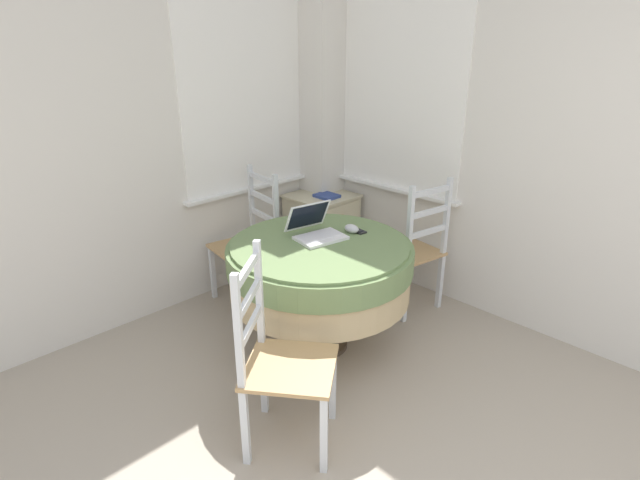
{
  "coord_description": "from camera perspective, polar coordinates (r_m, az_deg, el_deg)",
  "views": [
    {
      "loc": [
        -0.84,
        0.01,
        1.88
      ],
      "look_at": [
        1.28,
        2.14,
        0.66
      ],
      "focal_mm": 28.0,
      "sensor_mm": 36.0,
      "label": 1
    }
  ],
  "objects": [
    {
      "name": "corner_room_shell",
      "position": [
        3.04,
        2.86,
        10.73
      ],
      "size": [
        4.56,
        5.0,
        2.55
      ],
      "color": "silver",
      "rests_on": "ground_plane"
    },
    {
      "name": "round_dining_table",
      "position": [
        3.08,
        -0.01,
        -3.0
      ],
      "size": [
        1.14,
        1.14,
        0.73
      ],
      "color": "#4C3D2D",
      "rests_on": "ground_plane"
    },
    {
      "name": "laptop",
      "position": [
        3.09,
        -0.46,
        1.16
      ],
      "size": [
        0.34,
        0.35,
        0.2
      ],
      "color": "white",
      "rests_on": "round_dining_table"
    },
    {
      "name": "computer_mouse",
      "position": [
        3.17,
        3.64,
        1.31
      ],
      "size": [
        0.07,
        0.1,
        0.05
      ],
      "color": "silver",
      "rests_on": "round_dining_table"
    },
    {
      "name": "cell_phone",
      "position": [
        3.2,
        4.37,
        1.06
      ],
      "size": [
        0.07,
        0.12,
        0.01
      ],
      "color": "black",
      "rests_on": "round_dining_table"
    },
    {
      "name": "dining_chair_near_back_window",
      "position": [
        3.75,
        -8.09,
        -0.29
      ],
      "size": [
        0.47,
        0.46,
        1.0
      ],
      "color": "tan",
      "rests_on": "ground_plane"
    },
    {
      "name": "dining_chair_near_right_window",
      "position": [
        3.65,
        10.47,
        -1.13
      ],
      "size": [
        0.47,
        0.48,
        1.0
      ],
      "color": "tan",
      "rests_on": "ground_plane"
    },
    {
      "name": "dining_chair_camera_near",
      "position": [
        2.43,
        -4.59,
        -13.65
      ],
      "size": [
        0.58,
        0.58,
        1.0
      ],
      "color": "tan",
      "rests_on": "ground_plane"
    },
    {
      "name": "corner_cabinet",
      "position": [
        4.33,
        0.21,
        1.08
      ],
      "size": [
        0.5,
        0.5,
        0.65
      ],
      "color": "beige",
      "rests_on": "ground_plane"
    },
    {
      "name": "book_on_cabinet",
      "position": [
        4.16,
        0.78,
        5.07
      ],
      "size": [
        0.16,
        0.18,
        0.02
      ],
      "color": "#33478C",
      "rests_on": "corner_cabinet"
    }
  ]
}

